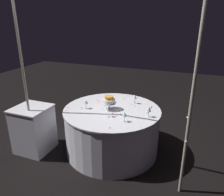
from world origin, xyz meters
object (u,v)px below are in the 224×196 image
Objects in this scene: wine_glass_0 at (125,115)px; wine_glass_3 at (135,97)px; wine_glass_4 at (86,102)px; wine_glass_1 at (108,109)px; decorative_arch at (95,57)px; tiered_cake at (109,101)px; wine_glass_2 at (149,109)px; main_table at (112,130)px; side_table at (34,129)px; cake_knife at (149,109)px.

wine_glass_0 is 0.69m from wine_glass_3.
wine_glass_4 is (0.65, 0.48, -0.01)m from wine_glass_3.
wine_glass_3 reaches higher than wine_glass_1.
decorative_arch is 11.32× the size of tiered_cake.
tiered_cake reaches higher than wine_glass_2.
decorative_arch is at bearing 79.81° from wine_glass_1.
decorative_arch is 1.22m from wine_glass_3.
wine_glass_3 is (0.05, -0.69, 0.01)m from wine_glass_0.
wine_glass_4 is (0.43, -0.15, -0.01)m from wine_glass_1.
tiered_cake is 0.48m from wine_glass_3.
wine_glass_3 is (-0.26, -0.35, 0.48)m from main_table.
wine_glass_1 is 0.98× the size of wine_glass_3.
tiered_cake is 0.48m from wine_glass_0.
wine_glass_3 reaches higher than wine_glass_4.
decorative_arch reaches higher than side_table.
decorative_arch is 1.37m from main_table.
decorative_arch is at bearing 89.87° from main_table.
main_table is at bearing -155.61° from tiered_cake.
wine_glass_2 is 0.53m from wine_glass_3.
side_table is at bearing 12.05° from wine_glass_2.
decorative_arch is 0.92m from tiered_cake.
side_table reaches higher than cake_knife.
wine_glass_0 reaches higher than main_table.
wine_glass_1 is 1.10× the size of wine_glass_4.
side_table is 1.31m from tiered_cake.
tiered_cake is at bearing -42.02° from wine_glass_0.
wine_glass_3 is 0.54× the size of cake_knife.
wine_glass_2 is at bearing -141.13° from decorative_arch.
side_table is 0.97m from wine_glass_4.
wine_glass_2 is at bearing -135.32° from wine_glass_0.
main_table is 0.69m from cake_knife.
decorative_arch reaches higher than tiered_cake.
cake_knife is at bearing -112.38° from wine_glass_0.
tiered_cake is at bearing -70.57° from wine_glass_1.
wine_glass_3 reaches higher than cake_knife.
wine_glass_1 is 0.66m from wine_glass_3.
wine_glass_3 is 1.12× the size of wine_glass_4.
wine_glass_3 is at bearing -126.70° from main_table.
decorative_arch is 8.44× the size of cake_knife.
wine_glass_1 reaches higher than side_table.
decorative_arch is 1.28m from cake_knife.
wine_glass_1 is 0.98× the size of wine_glass_2.
wine_glass_1 is 0.53× the size of cake_knife.
side_table is 1.87m from cake_knife.
wine_glass_2 is 0.54× the size of cake_knife.
wine_glass_2 is 1.00× the size of wine_glass_3.
main_table is 0.65m from wine_glass_3.
main_table is 0.66m from wine_glass_0.
decorative_arch is 1.66× the size of main_table.
decorative_arch reaches higher than wine_glass_1.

